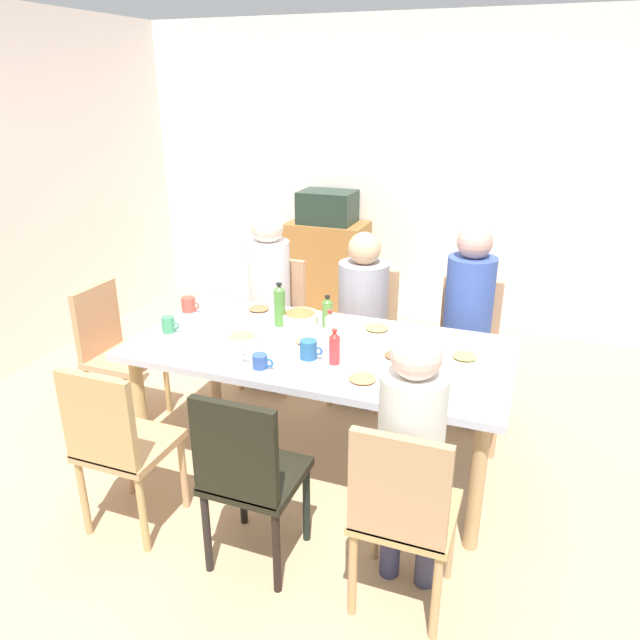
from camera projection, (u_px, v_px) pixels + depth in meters
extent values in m
plane|color=tan|center=(320.00, 460.00, 3.54)|extent=(6.21, 6.21, 0.00)
cube|color=silver|center=(422.00, 177.00, 5.23)|extent=(5.42, 0.12, 2.60)
cube|color=silver|center=(320.00, 349.00, 3.27)|extent=(2.04, 1.00, 0.04)
cylinder|color=tan|center=(141.00, 413.00, 3.36)|extent=(0.07, 0.07, 0.70)
cylinder|color=tan|center=(477.00, 486.00, 2.76)|extent=(0.07, 0.07, 0.70)
cylinder|color=tan|center=(214.00, 356.00, 4.06)|extent=(0.07, 0.07, 0.70)
cylinder|color=tan|center=(494.00, 404.00, 3.45)|extent=(0.07, 0.07, 0.70)
cube|color=tan|center=(271.00, 327.00, 4.30)|extent=(0.40, 0.40, 0.04)
cylinder|color=tan|center=(302.00, 350.00, 4.47)|extent=(0.04, 0.04, 0.43)
cylinder|color=tan|center=(261.00, 344.00, 4.58)|extent=(0.04, 0.04, 0.43)
cylinder|color=tan|center=(283.00, 369.00, 4.17)|extent=(0.04, 0.04, 0.43)
cylinder|color=tan|center=(240.00, 362.00, 4.29)|extent=(0.04, 0.04, 0.43)
cube|color=tan|center=(280.00, 289.00, 4.37)|extent=(0.38, 0.04, 0.45)
cylinder|color=#484238|center=(276.00, 362.00, 4.26)|extent=(0.09, 0.09, 0.45)
cylinder|color=#3A373C|center=(256.00, 359.00, 4.31)|extent=(0.09, 0.09, 0.45)
cube|color=#443F49|center=(270.00, 320.00, 4.27)|extent=(0.30, 0.30, 0.10)
cylinder|color=silver|center=(269.00, 278.00, 4.16)|extent=(0.29, 0.29, 0.52)
sphere|color=beige|center=(267.00, 227.00, 4.03)|extent=(0.22, 0.22, 0.22)
cube|color=tan|center=(406.00, 512.00, 2.46)|extent=(0.40, 0.40, 0.04)
cylinder|color=tan|center=(353.00, 573.00, 2.45)|extent=(0.04, 0.04, 0.43)
cylinder|color=tan|center=(436.00, 596.00, 2.34)|extent=(0.04, 0.04, 0.43)
cylinder|color=tan|center=(376.00, 520.00, 2.74)|extent=(0.04, 0.04, 0.43)
cylinder|color=tan|center=(451.00, 538.00, 2.63)|extent=(0.04, 0.04, 0.43)
cube|color=tan|center=(398.00, 490.00, 2.21)|extent=(0.38, 0.04, 0.45)
cylinder|color=#313255|center=(391.00, 533.00, 2.65)|extent=(0.09, 0.09, 0.45)
cylinder|color=#373951|center=(427.00, 542.00, 2.60)|extent=(0.09, 0.09, 0.45)
cube|color=#2D3848|center=(407.00, 499.00, 2.43)|extent=(0.30, 0.30, 0.10)
cylinder|color=silver|center=(411.00, 435.00, 2.32)|extent=(0.26, 0.26, 0.51)
sphere|color=beige|center=(416.00, 355.00, 2.20)|extent=(0.19, 0.19, 0.19)
cube|color=black|center=(256.00, 476.00, 2.68)|extent=(0.40, 0.40, 0.04)
cylinder|color=black|center=(207.00, 531.00, 2.67)|extent=(0.04, 0.04, 0.43)
cylinder|color=black|center=(277.00, 551.00, 2.56)|extent=(0.04, 0.04, 0.43)
cylinder|color=black|center=(242.00, 487.00, 2.97)|extent=(0.04, 0.04, 0.43)
cylinder|color=black|center=(306.00, 502.00, 2.85)|extent=(0.04, 0.04, 0.43)
cube|color=black|center=(234.00, 453.00, 2.44)|extent=(0.38, 0.04, 0.45)
cube|color=tan|center=(130.00, 445.00, 2.90)|extent=(0.40, 0.40, 0.04)
cylinder|color=tan|center=(83.00, 497.00, 2.90)|extent=(0.04, 0.04, 0.43)
cylinder|color=tan|center=(143.00, 513.00, 2.78)|extent=(0.04, 0.04, 0.43)
cylinder|color=tan|center=(128.00, 458.00, 3.19)|extent=(0.04, 0.04, 0.43)
cylinder|color=tan|center=(183.00, 472.00, 3.08)|extent=(0.04, 0.04, 0.43)
cube|color=tan|center=(98.00, 421.00, 2.66)|extent=(0.38, 0.04, 0.45)
cube|color=tan|center=(125.00, 359.00, 3.81)|extent=(0.40, 0.40, 0.04)
cylinder|color=tan|center=(124.00, 375.00, 4.10)|extent=(0.04, 0.04, 0.43)
cylinder|color=tan|center=(90.00, 398.00, 3.80)|extent=(0.04, 0.04, 0.43)
cylinder|color=tan|center=(167.00, 383.00, 3.99)|extent=(0.04, 0.04, 0.43)
cylinder|color=tan|center=(135.00, 407.00, 3.69)|extent=(0.04, 0.04, 0.43)
cube|color=tan|center=(97.00, 320.00, 3.78)|extent=(0.04, 0.38, 0.45)
cube|color=tan|center=(362.00, 341.00, 4.07)|extent=(0.40, 0.40, 0.04)
cylinder|color=tan|center=(391.00, 364.00, 4.25)|extent=(0.04, 0.04, 0.43)
cylinder|color=tan|center=(345.00, 357.00, 4.36)|extent=(0.04, 0.04, 0.43)
cylinder|color=tan|center=(378.00, 386.00, 3.95)|extent=(0.04, 0.04, 0.43)
cylinder|color=tan|center=(330.00, 377.00, 4.06)|extent=(0.04, 0.04, 0.43)
cube|color=tan|center=(370.00, 300.00, 4.14)|extent=(0.38, 0.04, 0.45)
cylinder|color=#2A2D43|center=(368.00, 377.00, 4.04)|extent=(0.09, 0.09, 0.45)
cylinder|color=#2E2F4E|center=(345.00, 374.00, 4.09)|extent=(0.09, 0.09, 0.45)
cube|color=#243548|center=(362.00, 333.00, 4.05)|extent=(0.30, 0.30, 0.10)
cylinder|color=#97939D|center=(363.00, 295.00, 3.95)|extent=(0.33, 0.33, 0.44)
sphere|color=tan|center=(364.00, 249.00, 3.83)|extent=(0.21, 0.21, 0.21)
cube|color=tan|center=(464.00, 356.00, 3.85)|extent=(0.40, 0.40, 0.04)
cylinder|color=tan|center=(490.00, 380.00, 4.02)|extent=(0.04, 0.04, 0.43)
cylinder|color=tan|center=(439.00, 372.00, 4.13)|extent=(0.04, 0.04, 0.43)
cylinder|color=tan|center=(484.00, 404.00, 3.73)|extent=(0.04, 0.04, 0.43)
cylinder|color=tan|center=(430.00, 395.00, 3.84)|extent=(0.04, 0.04, 0.43)
cube|color=tan|center=(471.00, 312.00, 3.92)|extent=(0.38, 0.04, 0.45)
cylinder|color=brown|center=(471.00, 395.00, 3.81)|extent=(0.09, 0.09, 0.45)
cylinder|color=brown|center=(446.00, 391.00, 3.87)|extent=(0.09, 0.09, 0.45)
cube|color=#504C40|center=(465.00, 347.00, 3.83)|extent=(0.30, 0.30, 0.10)
cylinder|color=#3851A1|center=(469.00, 300.00, 3.71)|extent=(0.30, 0.30, 0.54)
sphere|color=tan|center=(475.00, 242.00, 3.57)|extent=(0.21, 0.21, 0.21)
cylinder|color=silver|center=(464.00, 359.00, 3.09)|extent=(0.23, 0.23, 0.01)
ellipsoid|color=tan|center=(465.00, 356.00, 3.08)|extent=(0.13, 0.13, 0.02)
cylinder|color=silver|center=(307.00, 344.00, 3.27)|extent=(0.21, 0.21, 0.01)
ellipsoid|color=#C97956|center=(307.00, 341.00, 3.26)|extent=(0.12, 0.12, 0.02)
cylinder|color=white|center=(377.00, 331.00, 3.44)|extent=(0.24, 0.24, 0.01)
ellipsoid|color=tan|center=(377.00, 328.00, 3.43)|extent=(0.13, 0.13, 0.02)
cylinder|color=white|center=(259.00, 311.00, 3.73)|extent=(0.23, 0.23, 0.01)
ellipsoid|color=#9E6641|center=(259.00, 308.00, 3.73)|extent=(0.13, 0.13, 0.02)
cylinder|color=silver|center=(396.00, 358.00, 3.10)|extent=(0.22, 0.22, 0.01)
ellipsoid|color=#A65B3F|center=(396.00, 355.00, 3.09)|extent=(0.12, 0.12, 0.02)
cylinder|color=white|center=(362.00, 382.00, 2.85)|extent=(0.24, 0.24, 0.01)
ellipsoid|color=#CD8351|center=(363.00, 378.00, 2.85)|extent=(0.13, 0.13, 0.02)
cylinder|color=beige|center=(300.00, 319.00, 3.54)|extent=(0.22, 0.22, 0.07)
ellipsoid|color=#AA6A38|center=(300.00, 313.00, 3.53)|extent=(0.17, 0.17, 0.04)
cylinder|color=beige|center=(242.00, 344.00, 3.18)|extent=(0.16, 0.16, 0.09)
ellipsoid|color=tan|center=(242.00, 336.00, 3.16)|extent=(0.13, 0.13, 0.04)
cylinder|color=#32549B|center=(260.00, 361.00, 3.00)|extent=(0.08, 0.08, 0.07)
torus|color=#2A5F99|center=(269.00, 363.00, 2.98)|extent=(0.05, 0.01, 0.05)
cylinder|color=#2D5596|center=(403.00, 374.00, 2.84)|extent=(0.08, 0.08, 0.09)
torus|color=#3D5CA5|center=(414.00, 376.00, 2.83)|extent=(0.05, 0.01, 0.05)
cylinder|color=#CB4839|center=(188.00, 304.00, 3.74)|extent=(0.09, 0.09, 0.09)
torus|color=#C94E39|center=(196.00, 305.00, 3.72)|extent=(0.05, 0.01, 0.05)
cylinder|color=#43905F|center=(168.00, 324.00, 3.43)|extent=(0.07, 0.07, 0.09)
torus|color=#3D8668|center=(175.00, 326.00, 3.41)|extent=(0.05, 0.01, 0.05)
cylinder|color=#296093|center=(308.00, 349.00, 3.10)|extent=(0.09, 0.09, 0.10)
torus|color=#2E5699|center=(318.00, 351.00, 3.08)|extent=(0.05, 0.01, 0.05)
cylinder|color=white|center=(235.00, 353.00, 3.06)|extent=(0.09, 0.09, 0.10)
torus|color=white|center=(245.00, 355.00, 3.05)|extent=(0.05, 0.01, 0.05)
cylinder|color=silver|center=(330.00, 332.00, 3.23)|extent=(0.05, 0.05, 0.17)
cone|color=silver|center=(330.00, 315.00, 3.19)|extent=(0.05, 0.05, 0.03)
cylinder|color=red|center=(330.00, 311.00, 3.19)|extent=(0.03, 0.03, 0.01)
cylinder|color=#4D8635|center=(280.00, 308.00, 3.50)|extent=(0.07, 0.07, 0.22)
cone|color=#4C7838|center=(279.00, 287.00, 3.45)|extent=(0.06, 0.06, 0.03)
cylinder|color=black|center=(279.00, 284.00, 3.45)|extent=(0.03, 0.03, 0.01)
cylinder|color=red|center=(335.00, 350.00, 3.03)|extent=(0.06, 0.06, 0.15)
cone|color=red|center=(335.00, 334.00, 3.00)|extent=(0.05, 0.05, 0.03)
cylinder|color=red|center=(335.00, 331.00, 2.99)|extent=(0.03, 0.03, 0.01)
cylinder|color=#548235|center=(327.00, 314.00, 3.50)|extent=(0.06, 0.06, 0.15)
cone|color=#44812E|center=(327.00, 300.00, 3.46)|extent=(0.05, 0.05, 0.03)
cylinder|color=black|center=(327.00, 297.00, 3.46)|extent=(0.03, 0.03, 0.01)
cube|color=olive|center=(327.00, 271.00, 5.54)|extent=(0.70, 0.44, 0.90)
cube|color=#1E3026|center=(328.00, 207.00, 5.32)|extent=(0.48, 0.36, 0.28)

